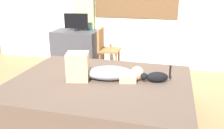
# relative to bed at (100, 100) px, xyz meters

# --- Properties ---
(ground_plane) EXTENTS (16.00, 16.00, 0.00)m
(ground_plane) POSITION_rel_bed_xyz_m (-0.04, 0.01, -0.26)
(ground_plane) COLOR olive
(bed) EXTENTS (2.22, 1.72, 0.52)m
(bed) POSITION_rel_bed_xyz_m (0.00, 0.00, 0.00)
(bed) COLOR #997A56
(bed) RESTS_ON ground
(person_lying) EXTENTS (0.94, 0.45, 0.34)m
(person_lying) POSITION_rel_bed_xyz_m (0.01, 0.04, 0.38)
(person_lying) COLOR #8C939E
(person_lying) RESTS_ON bed
(cat) EXTENTS (0.35, 0.17, 0.21)m
(cat) POSITION_rel_bed_xyz_m (0.66, 0.12, 0.33)
(cat) COLOR black
(cat) RESTS_ON bed
(desk) EXTENTS (0.90, 0.56, 0.74)m
(desk) POSITION_rel_bed_xyz_m (-1.11, 1.88, 0.11)
(desk) COLOR #38383D
(desk) RESTS_ON ground
(tv_monitor) EXTENTS (0.48, 0.10, 0.35)m
(tv_monitor) POSITION_rel_bed_xyz_m (-1.08, 1.88, 0.67)
(tv_monitor) COLOR black
(tv_monitor) RESTS_ON desk
(cup) EXTENTS (0.08, 0.08, 0.09)m
(cup) POSITION_rel_bed_xyz_m (-0.86, 2.06, 0.53)
(cup) COLOR teal
(cup) RESTS_ON desk
(chair_by_desk) EXTENTS (0.40, 0.40, 0.86)m
(chair_by_desk) POSITION_rel_bed_xyz_m (-0.39, 1.61, 0.25)
(chair_by_desk) COLOR brown
(chair_by_desk) RESTS_ON ground
(curtain_left) EXTENTS (0.44, 0.06, 2.46)m
(curtain_left) POSITION_rel_bed_xyz_m (-1.02, 2.16, 0.97)
(curtain_left) COLOR #ADCC75
(curtain_left) RESTS_ON ground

